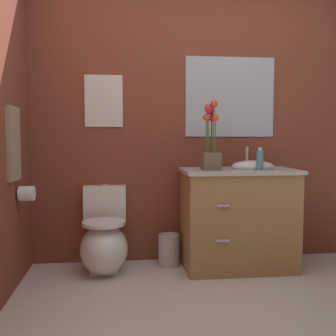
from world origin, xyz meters
name	(u,v)px	position (x,y,z in m)	size (l,w,h in m)	color
wall_back	(216,120)	(0.20, 1.52, 1.25)	(4.39, 0.05, 2.50)	brown
toilet	(104,242)	(-0.79, 1.22, 0.24)	(0.38, 0.59, 0.69)	white
vanity_cabinet	(238,217)	(0.32, 1.19, 0.43)	(0.94, 0.56, 1.01)	#9E7242
flower_vase	(211,144)	(0.07, 1.12, 1.04)	(0.14, 0.14, 0.55)	brown
soap_bottle	(260,160)	(0.45, 1.05, 0.92)	(0.05, 0.05, 0.18)	teal
trash_bin	(169,250)	(-0.25, 1.31, 0.14)	(0.18, 0.18, 0.27)	#B7B7BC
wall_poster	(104,101)	(-0.79, 1.49, 1.40)	(0.32, 0.01, 0.44)	silver
wall_mirror	(230,97)	(0.32, 1.49, 1.45)	(0.80, 0.01, 0.70)	#B2BCC6
hanging_towel	(14,144)	(-1.40, 0.91, 1.05)	(0.03, 0.28, 0.52)	gray
toilet_paper_roll	(27,193)	(-1.34, 1.02, 0.68)	(0.11, 0.11, 0.11)	white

